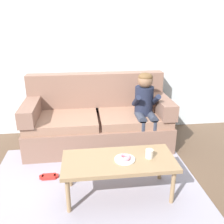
{
  "coord_description": "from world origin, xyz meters",
  "views": [
    {
      "loc": [
        -0.08,
        -2.47,
        1.78
      ],
      "look_at": [
        0.28,
        0.45,
        0.65
      ],
      "focal_mm": 38.88,
      "sensor_mm": 36.0,
      "label": 1
    }
  ],
  "objects_px": {
    "coffee_table": "(119,163)",
    "toy_controller": "(49,177)",
    "person_child": "(145,104)",
    "couch": "(98,121)",
    "donut": "(125,157)",
    "mug": "(149,154)"
  },
  "relations": [
    {
      "from": "toy_controller",
      "to": "coffee_table",
      "type": "bearing_deg",
      "value": 3.89
    },
    {
      "from": "person_child",
      "to": "couch",
      "type": "bearing_deg",
      "value": 161.68
    },
    {
      "from": "person_child",
      "to": "coffee_table",
      "type": "bearing_deg",
      "value": -117.59
    },
    {
      "from": "donut",
      "to": "couch",
      "type": "bearing_deg",
      "value": 98.69
    },
    {
      "from": "couch",
      "to": "toy_controller",
      "type": "height_order",
      "value": "couch"
    },
    {
      "from": "person_child",
      "to": "toy_controller",
      "type": "relative_size",
      "value": 4.87
    },
    {
      "from": "couch",
      "to": "coffee_table",
      "type": "xyz_separation_m",
      "value": [
        0.13,
        -1.21,
        0.03
      ]
    },
    {
      "from": "coffee_table",
      "to": "toy_controller",
      "type": "height_order",
      "value": "coffee_table"
    },
    {
      "from": "coffee_table",
      "to": "mug",
      "type": "xyz_separation_m",
      "value": [
        0.32,
        -0.0,
        0.09
      ]
    },
    {
      "from": "mug",
      "to": "toy_controller",
      "type": "xyz_separation_m",
      "value": [
        -1.1,
        0.37,
        -0.46
      ]
    },
    {
      "from": "mug",
      "to": "toy_controller",
      "type": "relative_size",
      "value": 0.4
    },
    {
      "from": "toy_controller",
      "to": "person_child",
      "type": "bearing_deg",
      "value": 54.87
    },
    {
      "from": "donut",
      "to": "toy_controller",
      "type": "xyz_separation_m",
      "value": [
        -0.84,
        0.39,
        -0.44
      ]
    },
    {
      "from": "couch",
      "to": "coffee_table",
      "type": "distance_m",
      "value": 1.22
    },
    {
      "from": "couch",
      "to": "person_child",
      "type": "height_order",
      "value": "person_child"
    },
    {
      "from": "couch",
      "to": "donut",
      "type": "relative_size",
      "value": 17.14
    },
    {
      "from": "coffee_table",
      "to": "person_child",
      "type": "distance_m",
      "value": 1.16
    },
    {
      "from": "coffee_table",
      "to": "toy_controller",
      "type": "bearing_deg",
      "value": 154.69
    },
    {
      "from": "person_child",
      "to": "donut",
      "type": "xyz_separation_m",
      "value": [
        -0.46,
        -1.01,
        -0.2
      ]
    },
    {
      "from": "couch",
      "to": "toy_controller",
      "type": "bearing_deg",
      "value": -127.75
    },
    {
      "from": "mug",
      "to": "toy_controller",
      "type": "height_order",
      "value": "mug"
    },
    {
      "from": "couch",
      "to": "toy_controller",
      "type": "distance_m",
      "value": 1.11
    }
  ]
}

